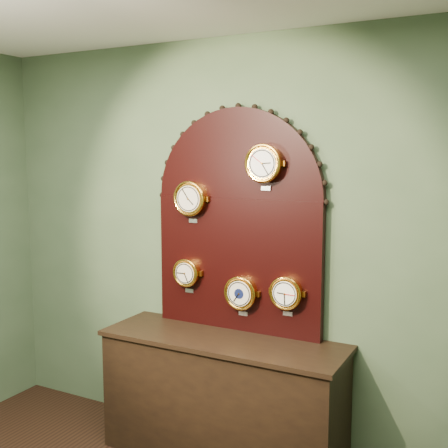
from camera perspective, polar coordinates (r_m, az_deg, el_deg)
The scene contains 8 objects.
wall_back at distance 3.84m, azimuth 1.74°, elevation -2.24°, with size 4.00×4.00×0.00m, color #445B3E.
shop_counter at distance 3.90m, azimuth -0.14°, elevation -17.48°, with size 1.60×0.50×0.80m, color black.
display_board at distance 3.76m, azimuth 1.42°, elevation 1.05°, with size 1.26×0.06×1.53m.
roman_clock at distance 3.85m, azimuth -3.42°, elevation 2.60°, with size 0.24×0.08×0.29m.
arabic_clock at distance 3.58m, azimuth 4.08°, elevation 6.16°, with size 0.25×0.08×0.30m.
hygrometer at distance 3.95m, azimuth -3.78°, elevation -4.95°, with size 0.20×0.08×0.25m.
barometer at distance 3.77m, azimuth 1.75°, elevation -6.99°, with size 0.23×0.08×0.28m.
tide_clock at distance 3.63m, azimuth 6.35°, elevation -6.96°, with size 0.22×0.08×0.27m.
Camera 1 is at (1.66, -0.90, 2.05)m, focal length 45.01 mm.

